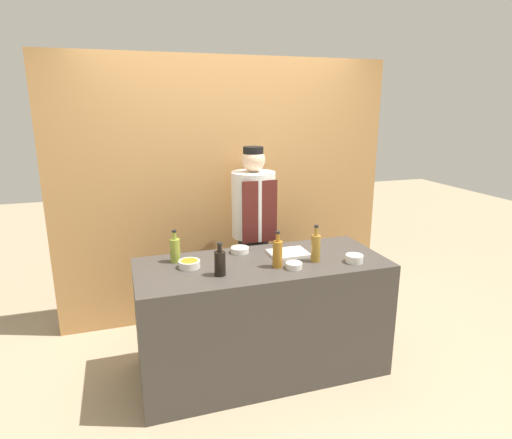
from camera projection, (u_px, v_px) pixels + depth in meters
ground_plane at (262, 368)px, 3.33m from camera, size 14.00×14.00×0.00m
cabinet_wall at (226, 191)px, 4.01m from camera, size 3.10×0.18×2.40m
counter at (262, 317)px, 3.21m from camera, size 1.82×0.75×0.88m
sauce_bowl_brown at (240, 250)px, 3.29m from camera, size 0.14×0.14×0.04m
sauce_bowl_purple at (294, 265)px, 2.97m from camera, size 0.12×0.12×0.04m
sauce_bowl_orange at (189, 264)px, 2.98m from camera, size 0.15×0.15×0.05m
sauce_bowl_red at (354, 258)px, 3.09m from camera, size 0.13×0.13×0.06m
cutting_board at (288, 253)px, 3.25m from camera, size 0.29×0.22×0.02m
bottle_amber at (278, 253)px, 2.98m from camera, size 0.07×0.07×0.26m
bottle_vinegar at (316, 247)px, 3.08m from camera, size 0.07×0.07×0.27m
bottle_soy at (220, 263)px, 2.83m from camera, size 0.08×0.08×0.23m
bottle_oil at (175, 250)px, 3.08m from camera, size 0.07×0.07×0.24m
chef_center at (253, 233)px, 3.78m from camera, size 0.38×0.38×1.64m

